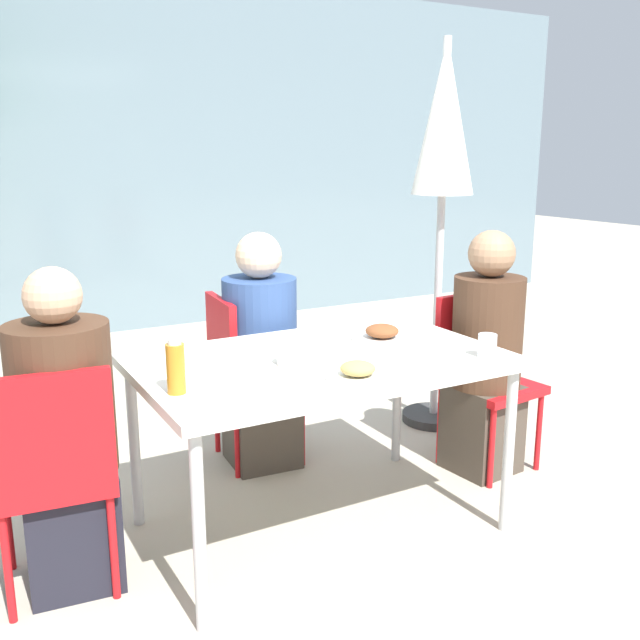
{
  "coord_description": "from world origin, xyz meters",
  "views": [
    {
      "loc": [
        -1.32,
        -2.39,
        1.54
      ],
      "look_at": [
        0.0,
        0.0,
        0.9
      ],
      "focal_mm": 40.0,
      "sensor_mm": 36.0,
      "label": 1
    }
  ],
  "objects_px": {
    "closed_umbrella": "(444,143)",
    "drinking_cup": "(487,346)",
    "chair_far": "(242,367)",
    "person_right": "(486,360)",
    "chair_left": "(53,465)",
    "person_far": "(261,358)",
    "person_left": "(65,441)",
    "chair_right": "(480,367)",
    "bottle": "(176,368)",
    "salad_bowl": "(299,356)"
  },
  "relations": [
    {
      "from": "person_left",
      "to": "chair_right",
      "type": "relative_size",
      "value": 1.37
    },
    {
      "from": "person_left",
      "to": "salad_bowl",
      "type": "bearing_deg",
      "value": -3.96
    },
    {
      "from": "chair_far",
      "to": "closed_umbrella",
      "type": "height_order",
      "value": "closed_umbrella"
    },
    {
      "from": "closed_umbrella",
      "to": "person_left",
      "type": "bearing_deg",
      "value": -163.44
    },
    {
      "from": "chair_far",
      "to": "closed_umbrella",
      "type": "distance_m",
      "value": 1.61
    },
    {
      "from": "person_right",
      "to": "closed_umbrella",
      "type": "xyz_separation_m",
      "value": [
        0.2,
        0.63,
        1.02
      ]
    },
    {
      "from": "chair_far",
      "to": "bottle",
      "type": "xyz_separation_m",
      "value": [
        -0.62,
        -0.91,
        0.34
      ]
    },
    {
      "from": "person_far",
      "to": "salad_bowl",
      "type": "height_order",
      "value": "person_far"
    },
    {
      "from": "chair_left",
      "to": "chair_right",
      "type": "bearing_deg",
      "value": 10.5
    },
    {
      "from": "person_left",
      "to": "person_far",
      "type": "bearing_deg",
      "value": 36.34
    },
    {
      "from": "chair_left",
      "to": "drinking_cup",
      "type": "bearing_deg",
      "value": -6.47
    },
    {
      "from": "person_left",
      "to": "person_far",
      "type": "height_order",
      "value": "person_far"
    },
    {
      "from": "chair_left",
      "to": "person_right",
      "type": "height_order",
      "value": "person_right"
    },
    {
      "from": "closed_umbrella",
      "to": "chair_far",
      "type": "bearing_deg",
      "value": 178.8
    },
    {
      "from": "person_right",
      "to": "closed_umbrella",
      "type": "relative_size",
      "value": 0.56
    },
    {
      "from": "person_right",
      "to": "person_far",
      "type": "height_order",
      "value": "person_right"
    },
    {
      "from": "closed_umbrella",
      "to": "drinking_cup",
      "type": "relative_size",
      "value": 22.79
    },
    {
      "from": "chair_far",
      "to": "salad_bowl",
      "type": "height_order",
      "value": "chair_far"
    },
    {
      "from": "bottle",
      "to": "chair_far",
      "type": "bearing_deg",
      "value": 55.89
    },
    {
      "from": "chair_right",
      "to": "bottle",
      "type": "xyz_separation_m",
      "value": [
        -1.65,
        -0.34,
        0.34
      ]
    },
    {
      "from": "bottle",
      "to": "drinking_cup",
      "type": "distance_m",
      "value": 1.23
    },
    {
      "from": "closed_umbrella",
      "to": "salad_bowl",
      "type": "relative_size",
      "value": 12.49
    },
    {
      "from": "person_left",
      "to": "drinking_cup",
      "type": "height_order",
      "value": "person_left"
    },
    {
      "from": "person_left",
      "to": "bottle",
      "type": "distance_m",
      "value": 0.51
    },
    {
      "from": "person_far",
      "to": "drinking_cup",
      "type": "distance_m",
      "value": 1.18
    },
    {
      "from": "chair_far",
      "to": "salad_bowl",
      "type": "distance_m",
      "value": 0.86
    },
    {
      "from": "person_left",
      "to": "closed_umbrella",
      "type": "relative_size",
      "value": 0.55
    },
    {
      "from": "chair_left",
      "to": "person_right",
      "type": "bearing_deg",
      "value": 8.17
    },
    {
      "from": "chair_far",
      "to": "drinking_cup",
      "type": "bearing_deg",
      "value": 33.33
    },
    {
      "from": "person_left",
      "to": "closed_umbrella",
      "type": "bearing_deg",
      "value": 22.4
    },
    {
      "from": "closed_umbrella",
      "to": "drinking_cup",
      "type": "distance_m",
      "value": 1.45
    },
    {
      "from": "chair_left",
      "to": "salad_bowl",
      "type": "bearing_deg",
      "value": 1.29
    },
    {
      "from": "chair_right",
      "to": "person_right",
      "type": "relative_size",
      "value": 0.72
    },
    {
      "from": "chair_left",
      "to": "bottle",
      "type": "bearing_deg",
      "value": -18.07
    },
    {
      "from": "person_far",
      "to": "salad_bowl",
      "type": "relative_size",
      "value": 6.88
    },
    {
      "from": "person_left",
      "to": "person_right",
      "type": "relative_size",
      "value": 0.98
    },
    {
      "from": "person_right",
      "to": "bottle",
      "type": "bearing_deg",
      "value": 2.8
    },
    {
      "from": "chair_far",
      "to": "person_far",
      "type": "distance_m",
      "value": 0.11
    },
    {
      "from": "chair_left",
      "to": "chair_far",
      "type": "xyz_separation_m",
      "value": [
        1.01,
        0.74,
        0.0
      ]
    },
    {
      "from": "person_far",
      "to": "drinking_cup",
      "type": "xyz_separation_m",
      "value": [
        0.52,
        -1.03,
        0.24
      ]
    },
    {
      "from": "closed_umbrella",
      "to": "salad_bowl",
      "type": "xyz_separation_m",
      "value": [
        -1.29,
        -0.78,
        -0.81
      ]
    },
    {
      "from": "person_left",
      "to": "person_right",
      "type": "height_order",
      "value": "person_right"
    },
    {
      "from": "person_left",
      "to": "chair_right",
      "type": "xyz_separation_m",
      "value": [
        1.99,
        0.09,
        -0.05
      ]
    },
    {
      "from": "chair_far",
      "to": "bottle",
      "type": "relative_size",
      "value": 4.52
    },
    {
      "from": "chair_left",
      "to": "person_right",
      "type": "xyz_separation_m",
      "value": [
        2.0,
        0.08,
        0.07
      ]
    },
    {
      "from": "chair_right",
      "to": "closed_umbrella",
      "type": "height_order",
      "value": "closed_umbrella"
    },
    {
      "from": "person_right",
      "to": "bottle",
      "type": "height_order",
      "value": "person_right"
    },
    {
      "from": "drinking_cup",
      "to": "closed_umbrella",
      "type": "bearing_deg",
      "value": 60.93
    },
    {
      "from": "chair_far",
      "to": "person_right",
      "type": "bearing_deg",
      "value": 61.09
    },
    {
      "from": "chair_left",
      "to": "closed_umbrella",
      "type": "distance_m",
      "value": 2.56
    }
  ]
}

